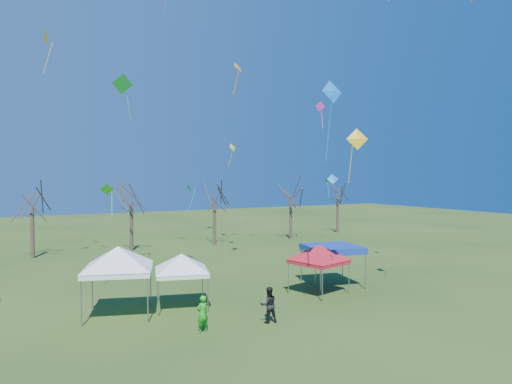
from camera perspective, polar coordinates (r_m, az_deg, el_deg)
ground at (r=23.86m, az=5.24°, el=-15.22°), size 140.00×140.00×0.00m
tree_1 at (r=43.56m, az=-26.23°, el=0.12°), size 3.42×3.42×7.54m
tree_2 at (r=44.47m, az=-15.35°, el=0.94°), size 3.71×3.71×8.18m
tree_3 at (r=46.86m, az=-5.22°, el=0.79°), size 3.59×3.59×7.91m
tree_4 at (r=51.29m, az=4.38°, el=0.88°), size 3.58×3.58×7.89m
tree_5 at (r=57.91m, az=10.18°, el=0.65°), size 3.39×3.39×7.46m
tent_white_west at (r=24.25m, az=-16.85°, el=-7.06°), size 4.37×4.37×4.06m
tent_white_mid at (r=24.96m, az=-9.28°, el=-8.07°), size 3.66×3.66×3.35m
tent_red at (r=27.72m, az=7.85°, el=-6.94°), size 3.75×3.75×3.42m
tent_blue at (r=30.04m, az=9.52°, el=-7.01°), size 3.90×3.90×2.58m
person_dark at (r=22.61m, az=1.59°, el=-13.90°), size 0.94×0.79×1.73m
person_green at (r=21.48m, az=-6.71°, el=-14.87°), size 0.68×0.52×1.66m
kite_18 at (r=34.88m, az=8.02°, el=10.47°), size 0.83×0.46×2.06m
kite_2 at (r=41.14m, az=-24.71°, el=17.15°), size 0.78×1.51×3.68m
kite_24 at (r=34.31m, az=-2.26°, el=15.28°), size 1.13×1.04×2.45m
kite_11 at (r=33.62m, az=-16.37°, el=12.80°), size 1.53×0.88×3.26m
kite_13 at (r=39.24m, az=-18.13°, el=0.29°), size 1.21×0.90×2.79m
kite_5 at (r=21.97m, az=9.52°, el=12.15°), size 1.17×0.46×3.83m
kite_12 at (r=51.32m, az=8.90°, el=1.50°), size 0.86×0.63×2.49m
kite_27 at (r=23.25m, az=12.53°, el=6.40°), size 1.10×0.83×2.73m
kite_22 at (r=42.45m, az=-8.33°, el=0.39°), size 0.86×0.88×2.75m
kite_19 at (r=41.74m, az=-2.95°, el=5.54°), size 0.94×0.76×2.19m
kite_17 at (r=37.07m, az=9.54°, el=1.54°), size 1.10×0.94×2.87m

